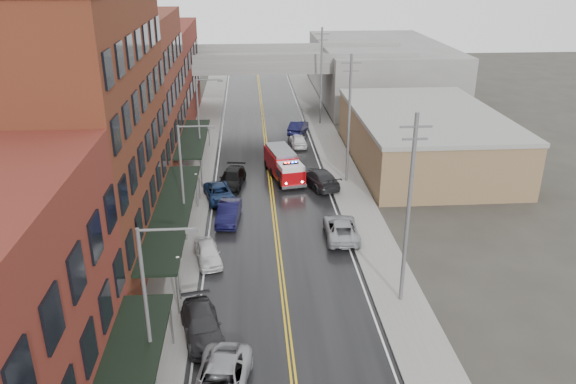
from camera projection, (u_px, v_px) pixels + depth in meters
road at (273, 206)px, 48.18m from camera, size 11.00×160.00×0.02m
sidewalk_left at (187, 207)px, 47.67m from camera, size 3.00×160.00×0.15m
sidewalk_right at (357, 202)px, 48.64m from camera, size 3.00×160.00×0.15m
curb_left at (207, 207)px, 47.78m from camera, size 0.30×160.00×0.15m
curb_right at (338, 203)px, 48.53m from camera, size 0.30×160.00×0.15m
brick_building_b at (78, 131)px, 37.38m from camera, size 9.00×20.00×18.00m
brick_building_c at (129, 94)px, 54.05m from camera, size 9.00×15.00×15.00m
brick_building_far at (157, 75)px, 70.73m from camera, size 9.00×20.00×12.00m
tan_building at (424, 139)px, 57.48m from camera, size 14.00×22.00×5.00m
right_far_block at (379, 70)px, 84.62m from camera, size 18.00×30.00×8.00m
awning_1 at (173, 211)px, 40.09m from camera, size 2.60×18.00×3.09m
awning_2 at (193, 138)px, 56.19m from camera, size 2.60×13.00×3.09m
globe_lamp_1 at (178, 268)px, 33.99m from camera, size 0.44×0.44×3.12m
globe_lamp_2 at (196, 183)px, 46.86m from camera, size 0.44×0.44×3.12m
street_lamp_0 at (151, 303)px, 25.51m from camera, size 2.64×0.22×9.00m
street_lamp_1 at (185, 177)px, 40.22m from camera, size 2.64×0.22×9.00m
street_lamp_2 at (201, 118)px, 54.94m from camera, size 2.64×0.22×9.00m
utility_pole_0 at (409, 208)px, 32.43m from camera, size 1.80×0.24×12.00m
utility_pole_1 at (349, 117)px, 50.82m from camera, size 1.80×0.24×12.00m
utility_pole_2 at (321, 75)px, 69.21m from camera, size 1.80×0.24×12.00m
overpass at (261, 68)px, 75.30m from camera, size 40.00×10.00×7.50m
fire_truck at (284, 164)px, 53.72m from camera, size 3.96×7.44×2.60m
parked_car_left_2 at (221, 382)px, 27.08m from camera, size 3.29×5.85×1.54m
parked_car_left_3 at (202, 325)px, 31.37m from camera, size 3.08×5.34×1.46m
parked_car_left_4 at (208, 253)px, 39.10m from camera, size 2.43×4.25×1.36m
parked_car_left_5 at (229, 212)px, 45.06m from camera, size 2.13×4.85×1.55m
parked_car_left_6 at (219, 193)px, 49.04m from camera, size 3.22×5.17×1.33m
parked_car_left_7 at (232, 178)px, 52.07m from camera, size 2.95×5.48×1.51m
parked_car_right_0 at (341, 228)px, 42.52m from camera, size 2.64×5.38×1.47m
parked_car_right_1 at (319, 178)px, 52.02m from camera, size 3.87×6.10×1.65m
parked_car_right_2 at (298, 140)px, 63.05m from camera, size 1.88×4.22×1.41m
parked_car_right_3 at (298, 127)px, 67.70m from camera, size 2.99×4.96×1.54m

